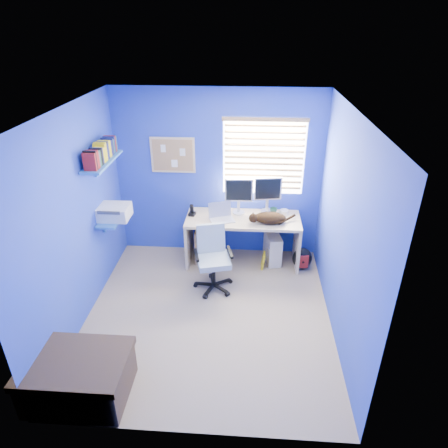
# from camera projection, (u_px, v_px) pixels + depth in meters

# --- Properties ---
(floor) EXTENTS (3.00, 3.20, 0.00)m
(floor) POSITION_uv_depth(u_px,v_px,m) (209.00, 315.00, 4.99)
(floor) COLOR tan
(floor) RESTS_ON ground
(ceiling) EXTENTS (3.00, 3.20, 0.00)m
(ceiling) POSITION_uv_depth(u_px,v_px,m) (204.00, 112.00, 3.83)
(ceiling) COLOR white
(ceiling) RESTS_ON wall_back
(wall_back) EXTENTS (3.00, 0.01, 2.50)m
(wall_back) POSITION_uv_depth(u_px,v_px,m) (218.00, 175.00, 5.83)
(wall_back) COLOR blue
(wall_back) RESTS_ON ground
(wall_front) EXTENTS (3.00, 0.01, 2.50)m
(wall_front) POSITION_uv_depth(u_px,v_px,m) (184.00, 326.00, 3.00)
(wall_front) COLOR blue
(wall_front) RESTS_ON ground
(wall_left) EXTENTS (0.01, 3.20, 2.50)m
(wall_left) POSITION_uv_depth(u_px,v_px,m) (75.00, 222.00, 4.50)
(wall_left) COLOR blue
(wall_left) RESTS_ON ground
(wall_right) EXTENTS (0.01, 3.20, 2.50)m
(wall_right) POSITION_uv_depth(u_px,v_px,m) (344.00, 231.00, 4.32)
(wall_right) COLOR blue
(wall_right) RESTS_ON ground
(desk) EXTENTS (1.64, 0.65, 0.74)m
(desk) POSITION_uv_depth(u_px,v_px,m) (243.00, 240.00, 5.91)
(desk) COLOR tan
(desk) RESTS_ON floor
(laptop) EXTENTS (0.40, 0.36, 0.22)m
(laptop) POSITION_uv_depth(u_px,v_px,m) (222.00, 214.00, 5.62)
(laptop) COLOR silver
(laptop) RESTS_ON desk
(monitor_left) EXTENTS (0.40, 0.13, 0.54)m
(monitor_left) POSITION_uv_depth(u_px,v_px,m) (239.00, 196.00, 5.76)
(monitor_left) COLOR silver
(monitor_left) RESTS_ON desk
(monitor_right) EXTENTS (0.41, 0.18, 0.54)m
(monitor_right) POSITION_uv_depth(u_px,v_px,m) (268.00, 195.00, 5.81)
(monitor_right) COLOR silver
(monitor_right) RESTS_ON desk
(phone) EXTENTS (0.11, 0.12, 0.17)m
(phone) POSITION_uv_depth(u_px,v_px,m) (192.00, 210.00, 5.78)
(phone) COLOR black
(phone) RESTS_ON desk
(mug) EXTENTS (0.10, 0.09, 0.10)m
(mug) POSITION_uv_depth(u_px,v_px,m) (273.00, 211.00, 5.82)
(mug) COLOR #235943
(mug) RESTS_ON desk
(cd_spindle) EXTENTS (0.13, 0.13, 0.07)m
(cd_spindle) POSITION_uv_depth(u_px,v_px,m) (284.00, 212.00, 5.83)
(cd_spindle) COLOR silver
(cd_spindle) RESTS_ON desk
(cat) EXTENTS (0.49, 0.32, 0.16)m
(cat) POSITION_uv_depth(u_px,v_px,m) (270.00, 218.00, 5.56)
(cat) COLOR black
(cat) RESTS_ON desk
(tower_pc) EXTENTS (0.27, 0.47, 0.45)m
(tower_pc) POSITION_uv_depth(u_px,v_px,m) (272.00, 248.00, 6.00)
(tower_pc) COLOR beige
(tower_pc) RESTS_ON floor
(drawer_boxes) EXTENTS (0.35, 0.28, 0.54)m
(drawer_boxes) POSITION_uv_depth(u_px,v_px,m) (207.00, 245.00, 5.97)
(drawer_boxes) COLOR tan
(drawer_boxes) RESTS_ON floor
(yellow_book) EXTENTS (0.03, 0.17, 0.24)m
(yellow_book) POSITION_uv_depth(u_px,v_px,m) (263.00, 260.00, 5.88)
(yellow_book) COLOR yellow
(yellow_book) RESTS_ON floor
(backpack) EXTENTS (0.29, 0.23, 0.33)m
(backpack) POSITION_uv_depth(u_px,v_px,m) (302.00, 258.00, 5.84)
(backpack) COLOR black
(backpack) RESTS_ON floor
(bed_corner) EXTENTS (0.94, 0.67, 0.45)m
(bed_corner) POSITION_uv_depth(u_px,v_px,m) (79.00, 377.00, 3.85)
(bed_corner) COLOR brown
(bed_corner) RESTS_ON floor
(office_chair) EXTENTS (0.62, 0.62, 0.88)m
(office_chair) POSITION_uv_depth(u_px,v_px,m) (213.00, 266.00, 5.37)
(office_chair) COLOR black
(office_chair) RESTS_ON floor
(window_blinds) EXTENTS (1.15, 0.05, 1.10)m
(window_blinds) POSITION_uv_depth(u_px,v_px,m) (264.00, 157.00, 5.62)
(window_blinds) COLOR white
(window_blinds) RESTS_ON ground
(corkboard) EXTENTS (0.64, 0.02, 0.52)m
(corkboard) POSITION_uv_depth(u_px,v_px,m) (173.00, 155.00, 5.71)
(corkboard) COLOR tan
(corkboard) RESTS_ON ground
(wall_shelves) EXTENTS (0.42, 0.90, 1.05)m
(wall_shelves) POSITION_uv_depth(u_px,v_px,m) (107.00, 183.00, 5.07)
(wall_shelves) COLOR #2F6CBD
(wall_shelves) RESTS_ON ground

